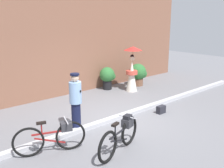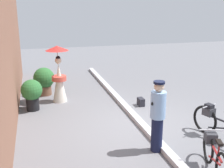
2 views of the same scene
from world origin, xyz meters
TOP-DOWN VIEW (x-y plane):
  - ground_plane at (0.00, 0.00)m, footprint 30.00×30.00m
  - building_wall at (0.00, 3.51)m, footprint 14.00×0.40m
  - sidewalk_curb at (0.00, 0.00)m, footprint 14.00×0.20m
  - bicycle_near_officer at (-1.24, -1.55)m, footprint 1.68×0.63m
  - bicycle_far_side at (-2.49, -0.54)m, footprint 1.62×0.68m
  - person_officer at (-1.36, 0.17)m, footprint 0.34×0.37m
  - person_with_parasol at (2.68, 1.96)m, footprint 0.76×0.76m
  - potted_plant_by_door at (3.57, 2.42)m, footprint 0.78×0.76m
  - potted_plant_small at (2.08, 2.86)m, footprint 0.68×0.66m
  - backpack_on_pavement at (1.51, -0.58)m, footprint 0.32×0.17m

SIDE VIEW (x-z plane):
  - ground_plane at x=0.00m, z-range 0.00..0.00m
  - sidewalk_curb at x=0.00m, z-range 0.00..0.12m
  - backpack_on_pavement at x=1.51m, z-range 0.01..0.26m
  - bicycle_far_side at x=-2.49m, z-range 0.01..0.83m
  - bicycle_near_officer at x=-1.24m, z-range 0.02..0.84m
  - potted_plant_by_door at x=3.57m, z-range 0.05..1.08m
  - potted_plant_small at x=2.08m, z-range 0.08..1.07m
  - person_officer at x=-1.36m, z-range 0.05..1.71m
  - person_with_parasol at x=2.68m, z-range -0.02..1.90m
  - building_wall at x=0.00m, z-range 0.00..4.11m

